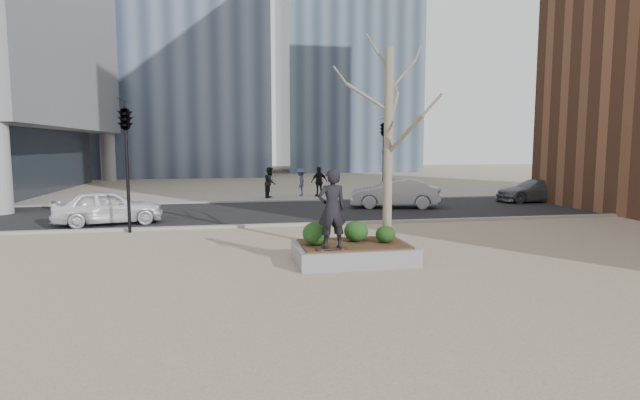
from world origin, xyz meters
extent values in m
plane|color=tan|center=(0.00, 0.00, 0.00)|extent=(120.00, 120.00, 0.00)
cube|color=black|center=(0.00, 10.00, 0.01)|extent=(60.00, 8.00, 0.02)
cube|color=gray|center=(0.00, 17.00, 0.01)|extent=(60.00, 6.00, 0.02)
cube|color=gray|center=(1.00, 0.00, 0.23)|extent=(3.00, 2.00, 0.45)
cube|color=#382314|center=(1.00, 0.00, 0.47)|extent=(2.70, 1.70, 0.04)
ellipsoid|color=black|center=(0.01, -0.11, 0.79)|extent=(0.70, 0.70, 0.60)
ellipsoid|color=#133E15|center=(1.12, 0.19, 0.76)|extent=(0.64, 0.64, 0.54)
ellipsoid|color=#143611|center=(1.83, -0.11, 0.71)|extent=(0.52, 0.52, 0.44)
imported|color=black|center=(0.28, -0.70, 1.48)|extent=(0.73, 0.51, 1.91)
imported|color=white|center=(-6.60, 7.55, 0.69)|extent=(4.15, 2.34, 1.33)
imported|color=gray|center=(5.69, 10.38, 0.71)|extent=(4.42, 2.45, 1.38)
imported|color=slate|center=(13.87, 11.38, 0.63)|extent=(4.28, 1.93, 1.22)
imported|color=black|center=(0.25, 15.97, 0.90)|extent=(0.91, 1.02, 1.75)
imported|color=#3C446D|center=(2.10, 16.76, 0.83)|extent=(0.80, 1.14, 1.61)
imported|color=black|center=(3.11, 16.15, 0.89)|extent=(1.10, 0.69, 1.74)
camera|label=1|loc=(-2.18, -12.28, 3.00)|focal=28.00mm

